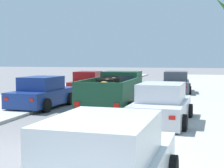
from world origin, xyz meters
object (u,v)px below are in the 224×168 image
at_px(car_right_mid, 42,93).
at_px(car_left_near, 162,106).
at_px(car_right_far, 89,83).
at_px(car_right_near, 176,83).
at_px(pickup_truck, 115,95).

bearing_deg(car_right_mid, car_left_near, -25.70).
distance_m(car_right_mid, car_right_far, 6.84).
height_order(car_left_near, car_right_far, same).
xyz_separation_m(car_right_near, car_right_mid, (-5.96, -8.27, 0.00)).
relative_size(car_left_near, car_right_near, 1.00).
bearing_deg(pickup_truck, car_right_near, 76.89).
relative_size(pickup_truck, car_left_near, 1.21).
bearing_deg(car_right_mid, car_right_far, 88.60).
xyz_separation_m(car_left_near, car_right_mid, (-6.14, 2.96, 0.00)).
xyz_separation_m(pickup_truck, car_left_near, (2.29, -2.16, -0.10)).
relative_size(car_left_near, car_right_mid, 1.00).
xyz_separation_m(car_right_near, car_right_far, (-5.80, -1.43, 0.00)).
bearing_deg(car_right_mid, pickup_truck, -11.75).
bearing_deg(car_right_far, car_right_near, 13.90).
bearing_deg(car_right_near, car_left_near, -89.09).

